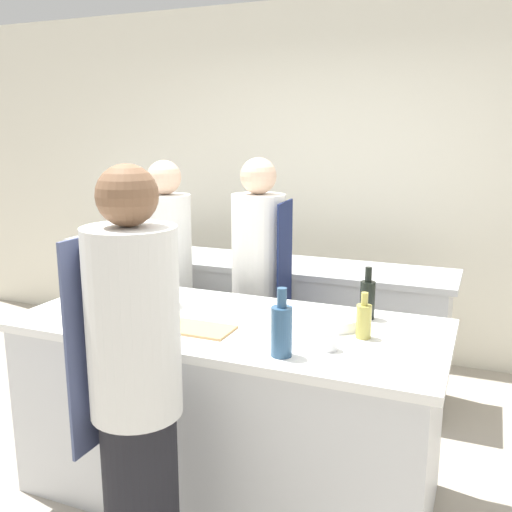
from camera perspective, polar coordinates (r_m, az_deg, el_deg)
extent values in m
plane|color=#A89E8E|center=(3.17, -2.61, -22.15)|extent=(16.00, 16.00, 0.00)
cube|color=silver|center=(4.64, 8.49, 7.34)|extent=(8.00, 0.06, 2.80)
cube|color=silver|center=(2.95, -2.70, -15.22)|extent=(1.97, 0.87, 0.86)
cube|color=white|center=(2.77, -2.79, -6.91)|extent=(2.05, 0.90, 0.04)
cube|color=silver|center=(4.09, 2.49, -7.12)|extent=(2.26, 0.53, 0.86)
cube|color=silver|center=(3.97, 2.55, -0.96)|extent=(2.36, 0.56, 0.04)
cube|color=silver|center=(5.23, -12.96, -2.85)|extent=(0.71, 0.69, 0.90)
cube|color=black|center=(5.03, -15.07, -6.00)|extent=(0.57, 0.01, 0.32)
cube|color=black|center=(4.88, -15.47, 0.90)|extent=(0.60, 0.01, 0.06)
cylinder|color=black|center=(2.43, -11.34, -23.20)|extent=(0.29, 0.29, 0.78)
cylinder|color=silver|center=(2.10, -12.19, -6.55)|extent=(0.34, 0.34, 0.70)
cube|color=#4C567F|center=(2.23, -15.73, -8.26)|extent=(0.02, 0.32, 0.81)
sphere|color=brown|center=(2.00, -12.78, 5.94)|extent=(0.22, 0.22, 0.22)
cylinder|color=black|center=(3.68, 0.22, -10.25)|extent=(0.28, 0.28, 0.76)
cylinder|color=white|center=(3.47, 0.23, 0.69)|extent=(0.33, 0.33, 0.67)
cube|color=#19234C|center=(3.45, 2.89, -1.02)|extent=(0.04, 0.31, 0.79)
sphere|color=beige|center=(3.41, 0.24, 8.01)|extent=(0.22, 0.22, 0.22)
cylinder|color=black|center=(3.88, -8.60, -9.29)|extent=(0.27, 0.27, 0.75)
cylinder|color=silver|center=(3.68, -8.95, 0.95)|extent=(0.32, 0.32, 0.66)
cube|color=#2D2D33|center=(3.80, -10.88, -0.18)|extent=(0.05, 0.31, 0.77)
sphere|color=beige|center=(3.62, -9.18, 7.76)|extent=(0.21, 0.21, 0.21)
cylinder|color=black|center=(2.82, 11.08, -4.35)|extent=(0.07, 0.07, 0.19)
cylinder|color=black|center=(2.79, 11.19, -1.82)|extent=(0.03, 0.03, 0.07)
cylinder|color=#B2A84C|center=(2.56, 10.72, -6.46)|extent=(0.07, 0.07, 0.15)
cylinder|color=#B2A84C|center=(2.53, 10.81, -4.24)|extent=(0.03, 0.03, 0.06)
cylinder|color=#2D5175|center=(2.32, 2.57, -7.57)|extent=(0.09, 0.09, 0.21)
cylinder|color=#2D5175|center=(2.27, 2.61, -4.18)|extent=(0.04, 0.04, 0.08)
cylinder|color=#19471E|center=(3.09, -14.97, -3.25)|extent=(0.09, 0.09, 0.17)
cylinder|color=#19471E|center=(3.06, -15.09, -1.15)|extent=(0.04, 0.04, 0.07)
cylinder|color=white|center=(3.01, -9.97, -4.33)|extent=(0.25, 0.25, 0.08)
cylinder|color=white|center=(2.71, 7.72, -6.38)|extent=(0.27, 0.27, 0.05)
cylinder|color=white|center=(2.41, 7.30, -8.39)|extent=(0.07, 0.07, 0.08)
cube|color=tan|center=(2.67, -6.81, -7.10)|extent=(0.42, 0.19, 0.01)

